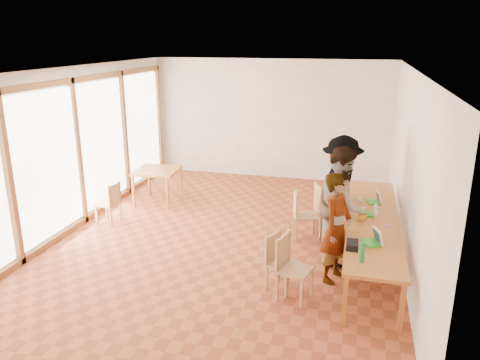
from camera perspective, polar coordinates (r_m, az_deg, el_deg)
name	(u,v)px	position (r m, az deg, el deg)	size (l,w,h in m)	color
ground	(228,237)	(8.63, -1.44, -6.93)	(8.00, 8.00, 0.00)	#A24827
wall_back	(271,120)	(11.95, 3.77, 7.36)	(6.00, 0.10, 3.00)	silver
wall_front	(112,259)	(4.65, -15.30, -9.27)	(6.00, 0.10, 3.00)	silver
wall_right	(409,169)	(7.89, 19.95, 1.25)	(0.10, 8.00, 3.00)	silver
window_wall	(77,148)	(9.37, -19.25, 3.72)	(0.10, 8.00, 3.00)	white
ceiling	(227,68)	(7.90, -1.61, 13.50)	(6.00, 8.00, 0.04)	white
communal_table	(373,221)	(7.77, 15.89, -4.81)	(0.80, 4.00, 0.75)	#AA5D25
side_table	(157,173)	(10.32, -10.08, 0.84)	(0.90, 0.90, 0.75)	#AA5D25
chair_near	(289,260)	(6.58, 5.95, -9.70)	(0.52, 0.52, 0.49)	tan
chair_mid	(278,255)	(6.82, 4.62, -9.12)	(0.51, 0.51, 0.44)	tan
chair_far	(301,210)	(8.46, 7.41, -3.60)	(0.50, 0.50, 0.47)	tan
chair_empty	(323,204)	(8.72, 10.11, -2.88)	(0.58, 0.58, 0.50)	tan
chair_spare	(111,199)	(9.41, -15.44, -2.23)	(0.42, 0.42, 0.43)	tan
person_near	(336,228)	(7.03, 11.67, -5.72)	(0.61, 0.40, 1.66)	gray
person_mid	(342,204)	(7.66, 12.35, -2.91)	(0.92, 0.72, 1.89)	gray
person_far	(341,189)	(8.38, 12.17, -1.11)	(1.23, 0.71, 1.90)	gray
laptop_near	(374,239)	(6.82, 16.04, -6.97)	(0.31, 0.33, 0.22)	green
laptop_mid	(373,212)	(7.84, 15.93, -3.83)	(0.24, 0.26, 0.19)	green
laptop_far	(376,200)	(8.44, 16.19, -2.30)	(0.28, 0.30, 0.22)	green
yellow_mug	(362,217)	(7.59, 14.68, -4.39)	(0.14, 0.14, 0.11)	gold
green_bottle	(362,252)	(6.21, 14.66, -8.52)	(0.07, 0.07, 0.28)	#187436
clear_glass	(363,210)	(7.93, 14.78, -3.56)	(0.07, 0.07, 0.09)	silver
condiment_cup	(360,200)	(8.45, 14.39, -2.34)	(0.08, 0.08, 0.06)	white
pink_phone	(387,225)	(7.50, 17.48, -5.30)	(0.05, 0.10, 0.01)	#DD4E93
black_pouch	(352,245)	(6.61, 13.54, -7.71)	(0.16, 0.26, 0.09)	black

